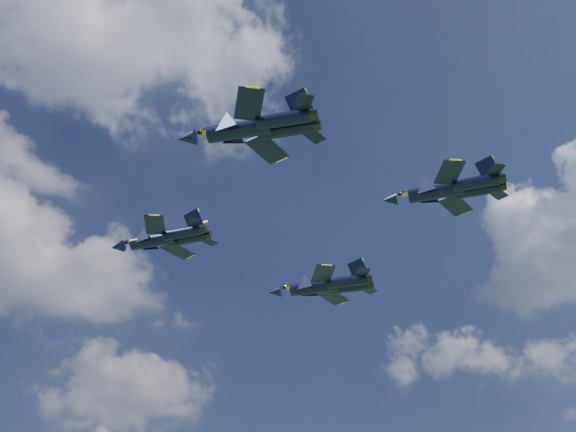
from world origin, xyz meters
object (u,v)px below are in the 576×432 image
(jet_slot, at_px, (432,192))
(jet_lead, at_px, (150,241))
(jet_right, at_px, (311,287))
(jet_left, at_px, (235,130))

(jet_slot, bearing_deg, jet_lead, 91.11)
(jet_right, relative_size, jet_slot, 1.07)
(jet_lead, height_order, jet_right, jet_lead)
(jet_right, bearing_deg, jet_lead, 134.61)
(jet_left, height_order, jet_right, jet_left)
(jet_right, bearing_deg, jet_slot, -133.50)
(jet_lead, height_order, jet_left, jet_left)
(jet_lead, bearing_deg, jet_left, -131.14)
(jet_left, bearing_deg, jet_slot, -51.71)
(jet_lead, distance_m, jet_right, 26.77)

